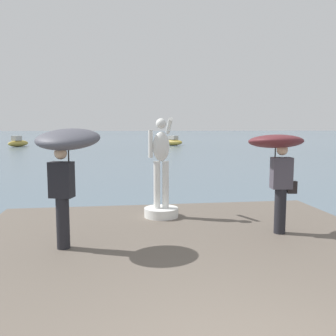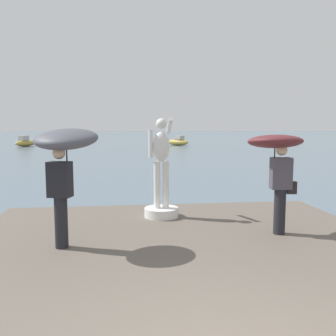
{
  "view_description": "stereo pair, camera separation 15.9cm",
  "coord_description": "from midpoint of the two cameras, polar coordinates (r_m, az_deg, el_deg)",
  "views": [
    {
      "loc": [
        -1.09,
        -2.36,
        2.45
      ],
      "look_at": [
        0.0,
        5.52,
        1.55
      ],
      "focal_mm": 38.57,
      "sensor_mm": 36.0,
      "label": 1
    },
    {
      "loc": [
        -0.93,
        -2.38,
        2.45
      ],
      "look_at": [
        0.0,
        5.52,
        1.55
      ],
      "focal_mm": 38.57,
      "sensor_mm": 36.0,
      "label": 2
    }
  ],
  "objects": [
    {
      "name": "pier",
      "position": [
        5.04,
        4.85,
        -20.1
      ],
      "size": [
        7.79,
        10.04,
        0.4
      ],
      "primitive_type": "cube",
      "color": "#60564C",
      "rests_on": "ground"
    },
    {
      "name": "onlooker_right",
      "position": [
        7.17,
        16.28,
        2.03
      ],
      "size": [
        1.13,
        1.14,
        1.95
      ],
      "color": "black",
      "rests_on": "pier"
    },
    {
      "name": "ground_plane",
      "position": [
        42.46,
        -6.52,
        3.13
      ],
      "size": [
        400.0,
        400.0,
        0.0
      ],
      "primitive_type": "plane",
      "color": "slate"
    },
    {
      "name": "boat_near",
      "position": [
        49.39,
        -22.7,
        3.72
      ],
      "size": [
        2.44,
        3.59,
        1.37
      ],
      "color": "#B2993D",
      "rests_on": "ground"
    },
    {
      "name": "statue_white_figure",
      "position": [
        8.24,
        -1.64,
        -2.42
      ],
      "size": [
        0.78,
        0.95,
        2.28
      ],
      "color": "white",
      "rests_on": "pier"
    },
    {
      "name": "boat_far",
      "position": [
        48.75,
        0.53,
        4.18
      ],
      "size": [
        3.31,
        3.43,
        1.3
      ],
      "color": "#B2993D",
      "rests_on": "ground"
    },
    {
      "name": "onlooker_left",
      "position": [
        6.24,
        -16.43,
        2.41
      ],
      "size": [
        1.33,
        1.35,
        2.09
      ],
      "color": "black",
      "rests_on": "pier"
    }
  ]
}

